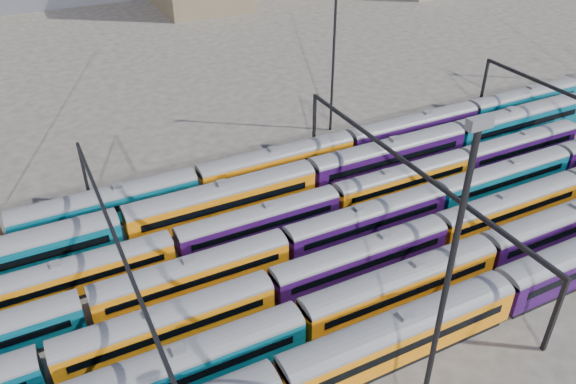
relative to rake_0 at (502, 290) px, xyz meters
name	(u,v)px	position (x,y,z in m)	size (l,w,h in m)	color
ground	(323,250)	(-9.54, 15.00, -2.83)	(500.00, 500.00, 0.00)	#3E3A34
rake_0	(502,290)	(0.00, 0.00, 0.00)	(131.11, 3.20, 5.39)	black
rake_1	(486,250)	(2.95, 5.00, -0.20)	(122.02, 2.98, 5.01)	black
rake_2	(361,255)	(-8.23, 10.00, -0.35)	(95.83, 2.81, 4.72)	black
rake_3	(367,218)	(-4.25, 15.00, -0.35)	(134.74, 2.82, 4.73)	black
rake_4	(174,244)	(-23.81, 20.00, -0.43)	(111.43, 2.72, 4.56)	black
rake_5	(122,224)	(-27.78, 25.00, 0.04)	(132.81, 3.24, 5.46)	black
rake_6	(197,180)	(-17.94, 30.00, -0.15)	(124.36, 3.03, 5.11)	black
gantry_1	(120,254)	(-29.54, 15.00, 3.96)	(0.35, 40.35, 8.03)	black
gantry_2	(408,172)	(0.46, 15.00, 3.96)	(0.35, 40.35, 8.03)	black
mast_2	(444,299)	(-14.54, -7.00, 11.14)	(1.40, 0.50, 25.60)	black
mast_3	(334,35)	(5.46, 39.00, 11.14)	(1.40, 0.50, 25.60)	black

